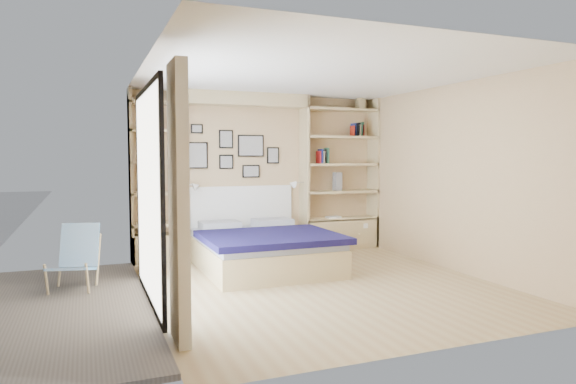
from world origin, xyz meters
name	(u,v)px	position (x,y,z in m)	size (l,w,h in m)	color
ground	(319,284)	(0.00, 0.00, 0.00)	(4.50, 4.50, 0.00)	tan
room_shell	(250,188)	(-0.39, 1.52, 1.08)	(4.50, 4.50, 4.50)	tan
bed	(262,248)	(-0.35, 1.11, 0.28)	(1.75, 2.21, 1.07)	tan
photo_gallery	(232,152)	(-0.45, 2.22, 1.60)	(1.48, 0.02, 0.82)	black
reading_lamps	(246,185)	(-0.30, 2.00, 1.10)	(1.92, 0.12, 0.15)	silver
shelf_decor	(326,147)	(1.09, 2.07, 1.69)	(3.52, 0.23, 2.03)	#A8171B
deck_chair	(76,258)	(-2.71, 0.85, 0.36)	(0.62, 0.84, 0.76)	tan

